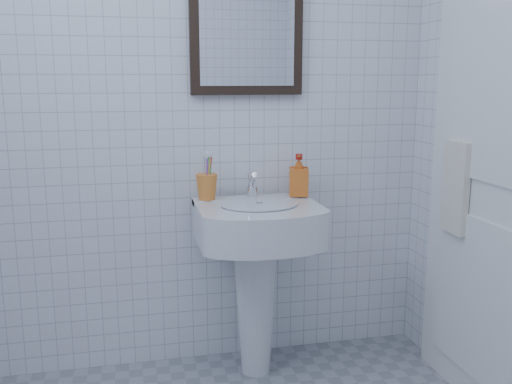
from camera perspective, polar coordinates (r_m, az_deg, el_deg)
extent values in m
cube|color=white|center=(2.55, -6.82, 9.82)|extent=(2.20, 0.02, 2.50)
cone|color=silver|center=(2.59, -0.04, -11.09)|extent=(0.20, 0.20, 0.65)
cube|color=silver|center=(2.43, 0.21, -3.07)|extent=(0.52, 0.37, 0.16)
cube|color=silver|center=(2.55, -0.52, -0.78)|extent=(0.52, 0.09, 0.03)
cylinder|color=silver|center=(2.38, 0.36, -1.20)|extent=(0.32, 0.32, 0.01)
cylinder|color=silver|center=(2.52, -0.41, -0.03)|extent=(0.05, 0.05, 0.05)
cylinder|color=silver|center=(2.49, -0.34, 1.24)|extent=(0.03, 0.10, 0.08)
cylinder|color=silver|center=(2.53, -0.51, 0.93)|extent=(0.03, 0.05, 0.09)
imported|color=#DF4E15|center=(2.56, 4.29, 1.70)|extent=(0.10, 0.10, 0.19)
cube|color=black|center=(2.58, -0.94, 16.59)|extent=(0.50, 0.04, 0.62)
cube|color=white|center=(2.56, -0.85, 16.62)|extent=(0.42, 0.00, 0.54)
cube|color=silver|center=(2.34, 22.65, 2.77)|extent=(0.04, 0.80, 2.00)
torus|color=silver|center=(2.47, 19.98, 4.53)|extent=(0.01, 0.18, 0.18)
cube|color=white|center=(2.48, 19.31, 0.40)|extent=(0.03, 0.16, 0.38)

